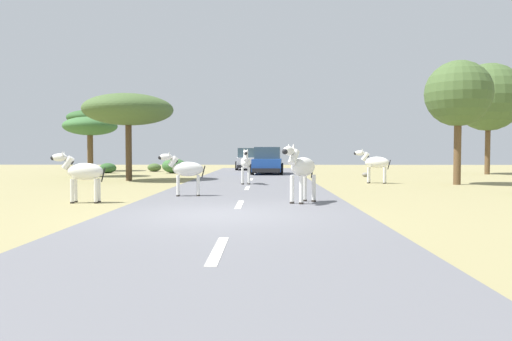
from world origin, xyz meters
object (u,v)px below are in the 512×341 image
at_px(zebra_1, 375,163).
at_px(tree_3, 458,94).
at_px(tree_5, 90,127).
at_px(tree_6, 488,97).
at_px(zebra_2, 185,170).
at_px(zebra_3, 301,168).
at_px(bush_1, 97,171).
at_px(tree_0, 89,119).
at_px(car_1, 268,162).
at_px(zebra_0, 246,163).
at_px(bush_0, 108,168).
at_px(zebra_4, 82,172).
at_px(rock_1, 365,175).
at_px(bush_3, 174,166).
at_px(bush_4, 154,167).
at_px(car_0, 248,160).
at_px(tree_1, 128,110).

bearing_deg(zebra_1, tree_3, -83.07).
distance_m(tree_5, tree_6, 25.40).
height_order(zebra_2, zebra_3, zebra_3).
height_order(tree_5, bush_1, tree_5).
bearing_deg(tree_6, tree_0, 169.76).
bearing_deg(car_1, bush_1, 2.16).
xyz_separation_m(tree_0, tree_3, (22.18, -15.25, 0.00)).
xyz_separation_m(zebra_0, bush_0, (-10.11, 12.17, -0.63)).
xyz_separation_m(zebra_1, tree_5, (-15.59, 6.10, 2.03)).
height_order(zebra_4, tree_6, tree_6).
xyz_separation_m(bush_0, rock_1, (16.95, -4.76, -0.22)).
height_order(tree_3, bush_3, tree_3).
xyz_separation_m(bush_4, rock_1, (14.30, -7.43, -0.18)).
distance_m(zebra_4, car_1, 18.50).
xyz_separation_m(car_1, bush_0, (-11.15, 2.01, -0.50)).
bearing_deg(bush_1, zebra_2, -62.25).
xyz_separation_m(zebra_2, tree_6, (17.22, 16.47, 4.15)).
relative_size(zebra_3, tree_0, 0.35).
relative_size(zebra_3, car_0, 0.37).
xyz_separation_m(tree_0, tree_6, (28.21, -5.10, 1.00)).
bearing_deg(tree_3, tree_6, 59.29).
xyz_separation_m(tree_0, tree_1, (6.59, -12.51, -0.44)).
distance_m(zebra_3, tree_6, 23.39).
distance_m(zebra_0, zebra_4, 8.71).
bearing_deg(rock_1, tree_0, 156.85).
distance_m(car_0, tree_3, 20.26).
relative_size(bush_3, bush_4, 1.66).
xyz_separation_m(zebra_4, tree_1, (-1.71, 10.77, 2.73)).
xyz_separation_m(zebra_3, bush_0, (-11.95, 20.06, -0.67)).
relative_size(bush_0, bush_1, 1.45).
height_order(zebra_0, zebra_3, zebra_3).
height_order(car_0, tree_3, tree_3).
bearing_deg(bush_4, tree_5, -106.20).
bearing_deg(car_0, rock_1, 122.77).
bearing_deg(bush_0, bush_1, -92.44).
distance_m(zebra_0, tree_1, 7.39).
height_order(zebra_3, car_1, car_1).
bearing_deg(tree_6, car_0, 155.83).
distance_m(tree_1, bush_1, 8.82).
distance_m(tree_0, bush_4, 6.50).
distance_m(zebra_0, zebra_1, 6.15).
bearing_deg(car_0, tree_0, 7.40).
bearing_deg(zebra_1, rock_1, 12.60).
distance_m(zebra_3, zebra_4, 6.25).
bearing_deg(bush_4, car_1, -28.85).
xyz_separation_m(zebra_1, tree_0, (-18.69, 14.40, 3.09)).
bearing_deg(bush_1, zebra_0, -45.32).
bearing_deg(rock_1, bush_0, 164.31).
height_order(tree_3, bush_0, tree_3).
relative_size(tree_1, tree_6, 0.63).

